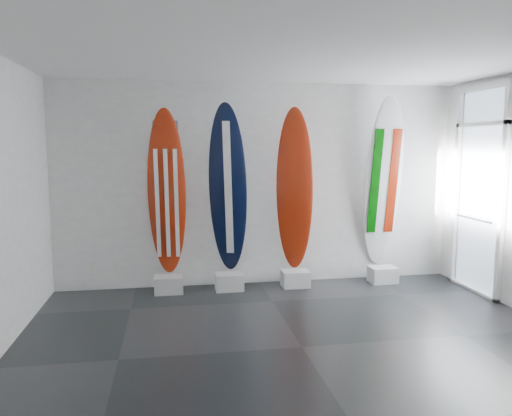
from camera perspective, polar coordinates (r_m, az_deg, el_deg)
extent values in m
plane|color=black|center=(5.36, 5.32, -15.66)|extent=(6.00, 6.00, 0.00)
plane|color=white|center=(5.03, 5.74, 17.72)|extent=(6.00, 6.00, 0.00)
plane|color=silver|center=(7.40, 0.45, 2.71)|extent=(6.00, 0.00, 6.00)
plane|color=silver|center=(2.68, 19.73, -5.74)|extent=(6.00, 0.00, 6.00)
cube|color=silver|center=(7.22, -10.02, -8.67)|extent=(0.40, 0.30, 0.24)
ellipsoid|color=#9D210A|center=(7.08, -10.24, 1.71)|extent=(0.57, 0.37, 2.36)
cube|color=silver|center=(7.26, -3.10, -8.47)|extent=(0.40, 0.30, 0.24)
ellipsoid|color=black|center=(7.12, -3.27, 2.18)|extent=(0.65, 0.55, 2.45)
cube|color=silver|center=(7.43, 4.55, -8.11)|extent=(0.40, 0.30, 0.24)
ellipsoid|color=#9D210A|center=(7.30, 4.46, 2.12)|extent=(0.59, 0.43, 2.40)
cube|color=silver|center=(7.88, 14.39, -7.44)|extent=(0.40, 0.30, 0.24)
ellipsoid|color=white|center=(7.74, 14.42, 2.91)|extent=(0.59, 0.47, 2.60)
cube|color=silver|center=(7.54, -18.31, -6.44)|extent=(0.09, 0.02, 0.13)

